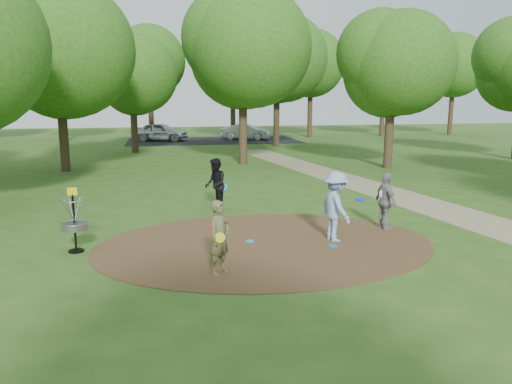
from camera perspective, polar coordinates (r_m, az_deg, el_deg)
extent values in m
plane|color=#2D5119|center=(12.39, 1.08, -6.03)|extent=(100.00, 100.00, 0.00)
cylinder|color=#47301C|center=(12.39, 1.08, -5.99)|extent=(8.40, 8.40, 0.02)
cube|color=#8C7A5B|center=(16.70, 21.90, -2.37)|extent=(7.55, 39.89, 0.01)
cube|color=black|center=(41.99, -4.94, 5.89)|extent=(14.00, 8.00, 0.01)
imported|color=brown|center=(10.25, -4.18, -5.19)|extent=(0.66, 0.66, 1.54)
cylinder|color=yellow|center=(10.07, -4.14, -5.22)|extent=(0.22, 0.06, 0.22)
imported|color=#8BA4CF|center=(12.66, 9.09, -1.66)|extent=(0.86, 1.25, 1.78)
cylinder|color=#0D1EEB|center=(12.86, 11.83, -0.88)|extent=(0.29, 0.29, 0.08)
imported|color=black|center=(16.01, -4.67, 0.88)|extent=(0.67, 0.84, 1.67)
cylinder|color=#0D8AE6|center=(16.09, -3.70, 0.61)|extent=(0.23, 0.08, 0.22)
imported|color=gray|center=(14.06, 14.61, -1.03)|extent=(0.46, 0.95, 1.58)
cylinder|color=white|center=(13.97, 14.26, -0.17)|extent=(0.23, 0.11, 0.22)
cylinder|color=#1BB0D8|center=(12.59, -0.70, -5.62)|extent=(0.22, 0.22, 0.02)
cylinder|color=blue|center=(12.33, 8.79, -6.11)|extent=(0.22, 0.22, 0.02)
cylinder|color=red|center=(13.80, -5.16, -4.19)|extent=(0.22, 0.22, 0.02)
imported|color=#B6B9BF|center=(41.99, -10.83, 6.77)|extent=(4.76, 3.12, 1.51)
imported|color=#A5A8AD|center=(42.58, -1.16, 6.88)|extent=(4.21, 2.74, 1.31)
cylinder|color=black|center=(12.40, -20.04, -3.45)|extent=(0.05, 0.05, 1.35)
cylinder|color=black|center=(12.57, -19.84, -6.35)|extent=(0.36, 0.36, 0.04)
cylinder|color=gray|center=(12.42, -20.02, -3.70)|extent=(0.60, 0.60, 0.16)
torus|color=gray|center=(12.40, -20.04, -3.34)|extent=(0.63, 0.63, 0.03)
torus|color=gray|center=(12.28, -20.21, -0.85)|extent=(0.58, 0.58, 0.02)
cube|color=yellow|center=(12.24, -20.27, 0.07)|extent=(0.22, 0.02, 0.18)
cylinder|color=#332316|center=(26.04, -21.16, 6.38)|extent=(0.44, 0.44, 3.80)
sphere|color=#295215|center=(26.05, -21.72, 14.43)|extent=(6.42, 6.42, 6.42)
cylinder|color=#332316|center=(27.01, -1.50, 7.64)|extent=(0.44, 0.44, 4.18)
sphere|color=#295215|center=(27.07, -1.54, 15.73)|extent=(6.27, 6.27, 6.27)
cylinder|color=#332316|center=(26.31, 14.96, 6.57)|extent=(0.44, 0.44, 3.61)
sphere|color=#295215|center=(26.29, 15.31, 13.56)|extent=(5.11, 5.11, 5.11)
cylinder|color=#332316|center=(33.68, -13.75, 7.32)|extent=(0.44, 0.44, 3.42)
sphere|color=#295215|center=(33.64, -13.99, 12.56)|extent=(4.98, 4.98, 4.98)
cylinder|color=#332316|center=(36.62, 2.36, 8.62)|extent=(0.44, 0.44, 4.37)
sphere|color=#295215|center=(36.68, 2.40, 14.72)|extent=(6.24, 6.24, 6.24)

